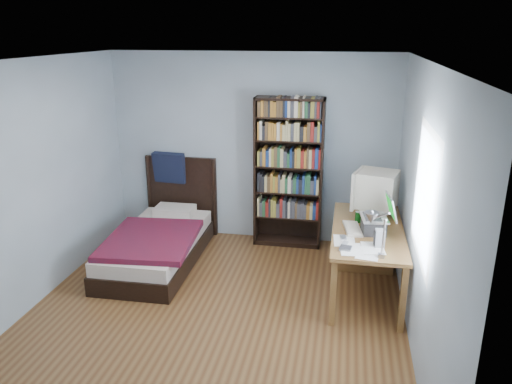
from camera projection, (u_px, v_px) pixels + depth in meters
room at (213, 199)px, 4.65m from camera, size 4.20×4.24×2.50m
desk at (365, 239)px, 5.84m from camera, size 0.75×1.62×0.73m
crt_monitor at (375, 190)px, 5.66m from camera, size 0.55×0.51×0.52m
laptop at (376, 222)px, 5.19m from camera, size 0.38×0.38×0.42m
desk_lamp at (373, 222)px, 4.18m from camera, size 0.23×0.52×0.61m
keyboard at (352, 229)px, 5.29m from camera, size 0.22×0.43×0.04m
speaker at (380, 238)px, 4.86m from camera, size 0.10×0.10×0.18m
soda_can at (358, 217)px, 5.50m from camera, size 0.07×0.07×0.12m
mouse at (363, 217)px, 5.61m from camera, size 0.06×0.10×0.03m
phone_silver at (343, 238)px, 5.08m from camera, size 0.07×0.11×0.02m
phone_grey at (345, 244)px, 4.93m from camera, size 0.07×0.11×0.02m
external_drive at (346, 248)px, 4.82m from camera, size 0.13×0.13×0.02m
bookshelf at (289, 173)px, 6.46m from camera, size 0.88×0.30×1.96m
bed at (159, 240)px, 6.21m from camera, size 1.10×2.03×1.16m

